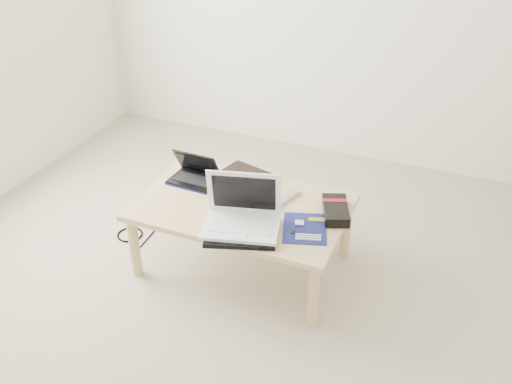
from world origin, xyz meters
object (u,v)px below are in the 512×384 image
at_px(gpu_box, 336,210).
at_px(coffee_table, 242,212).
at_px(white_laptop, 242,215).
at_px(netbook, 195,175).

bearing_deg(gpu_box, coffee_table, -169.03).
bearing_deg(coffee_table, gpu_box, 10.97).
height_order(coffee_table, gpu_box, gpu_box).
xyz_separation_m(coffee_table, white_laptop, (0.09, -0.19, 0.12)).
bearing_deg(white_laptop, gpu_box, 35.87).
relative_size(netbook, white_laptop, 0.64).
height_order(coffee_table, white_laptop, white_laptop).
height_order(coffee_table, netbook, netbook).
distance_m(white_laptop, gpu_box, 0.49).
distance_m(netbook, white_laptop, 0.54).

